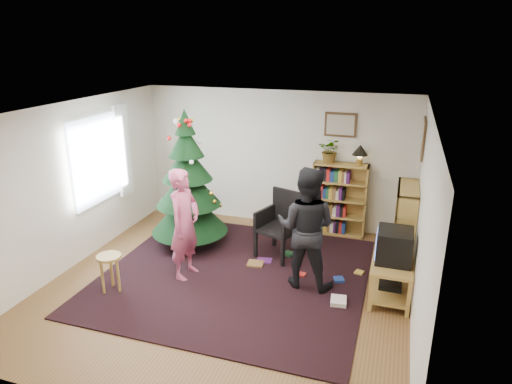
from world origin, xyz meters
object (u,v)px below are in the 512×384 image
(picture_right, at_px, (423,138))
(tv_stand, at_px, (391,275))
(person_standing, at_px, (185,224))
(potted_plant, at_px, (331,150))
(person_by_chair, at_px, (306,228))
(table_lamp, at_px, (360,151))
(picture_back, at_px, (341,125))
(bookshelf_back, at_px, (339,198))
(armchair, at_px, (281,221))
(crt_tv, at_px, (394,246))
(stool, at_px, (110,264))
(bookshelf_right, at_px, (404,227))
(christmas_tree, at_px, (188,190))

(picture_right, bearing_deg, tv_stand, -100.77)
(person_standing, distance_m, potted_plant, 2.91)
(person_by_chair, bearing_deg, table_lamp, -101.12)
(picture_back, relative_size, bookshelf_back, 0.42)
(picture_back, relative_size, person_standing, 0.33)
(person_standing, distance_m, person_by_chair, 1.74)
(tv_stand, relative_size, person_standing, 0.57)
(person_by_chair, bearing_deg, potted_plant, -86.84)
(armchair, relative_size, person_by_chair, 0.61)
(crt_tv, distance_m, stool, 3.86)
(bookshelf_right, relative_size, person_by_chair, 0.74)
(bookshelf_back, xyz_separation_m, table_lamp, (0.30, -0.00, 0.88))
(armchair, relative_size, table_lamp, 2.98)
(picture_back, distance_m, christmas_tree, 2.82)
(bookshelf_right, relative_size, person_standing, 0.79)
(person_standing, height_order, person_by_chair, person_by_chair)
(bookshelf_back, height_order, crt_tv, bookshelf_back)
(armchair, bearing_deg, table_lamp, 65.41)
(christmas_tree, distance_m, table_lamp, 2.97)
(person_standing, bearing_deg, tv_stand, -77.12)
(armchair, height_order, potted_plant, potted_plant)
(christmas_tree, relative_size, bookshelf_right, 1.79)
(person_standing, bearing_deg, person_by_chair, -73.93)
(crt_tv, distance_m, armchair, 1.95)
(crt_tv, xyz_separation_m, person_by_chair, (-1.18, -0.04, 0.11))
(tv_stand, bearing_deg, picture_back, 117.38)
(bookshelf_back, bearing_deg, christmas_tree, -151.90)
(person_standing, height_order, table_lamp, table_lamp)
(bookshelf_right, height_order, stool, bookshelf_right)
(christmas_tree, height_order, table_lamp, christmas_tree)
(potted_plant, bearing_deg, stool, -129.87)
(potted_plant, bearing_deg, bookshelf_back, 0.00)
(person_by_chair, height_order, table_lamp, person_by_chair)
(bookshelf_right, bearing_deg, bookshelf_back, 48.50)
(crt_tv, distance_m, person_standing, 2.92)
(bookshelf_back, height_order, potted_plant, potted_plant)
(person_standing, bearing_deg, christmas_tree, 29.33)
(armchair, bearing_deg, potted_plant, 82.07)
(bookshelf_back, relative_size, person_by_chair, 0.74)
(stool, bearing_deg, person_standing, 42.75)
(bookshelf_right, xyz_separation_m, person_standing, (-3.02, -1.27, 0.16))
(picture_back, xyz_separation_m, potted_plant, (-0.13, -0.14, -0.43))
(tv_stand, relative_size, crt_tv, 1.91)
(potted_plant, xyz_separation_m, table_lamp, (0.50, -0.00, 0.02))
(bookshelf_right, relative_size, crt_tv, 2.61)
(tv_stand, xyz_separation_m, potted_plant, (-1.20, 1.93, 1.19))
(christmas_tree, relative_size, crt_tv, 4.67)
(picture_back, relative_size, table_lamp, 1.54)
(person_standing, bearing_deg, picture_back, -30.98)
(bookshelf_right, distance_m, stool, 4.32)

